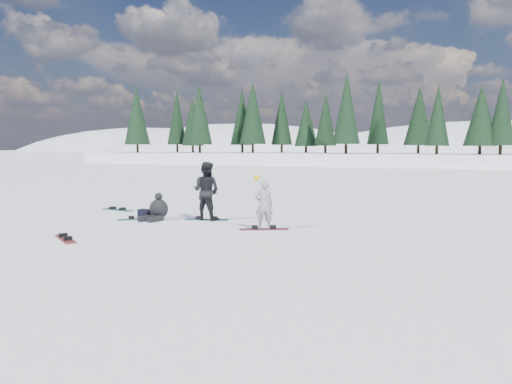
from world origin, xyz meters
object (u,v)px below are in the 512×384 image
at_px(gear_bag, 145,213).
at_px(snowboard_loose_c, 118,210).
at_px(snowboarder_woman, 264,204).
at_px(snowboard_loose_b, 65,239).
at_px(snowboard_loose_a, 140,219).
at_px(snowboarder_man, 206,191).
at_px(seated_rider, 158,209).

bearing_deg(gear_bag, snowboard_loose_c, 148.38).
height_order(snowboarder_woman, snowboard_loose_b, snowboarder_woman).
bearing_deg(snowboard_loose_a, snowboarder_woman, -47.86).
xyz_separation_m(snowboarder_man, snowboard_loose_a, (-2.27, -0.69, -1.00)).
distance_m(snowboarder_man, gear_bag, 2.50).
height_order(snowboarder_man, seated_rider, snowboarder_man).
distance_m(snowboarder_woman, snowboard_loose_c, 7.42).
bearing_deg(seated_rider, snowboard_loose_b, -75.36).
bearing_deg(snowboard_loose_a, gear_bag, 55.76).
height_order(snowboarder_man, snowboard_loose_c, snowboarder_man).
relative_size(snowboarder_woman, snowboard_loose_c, 1.12).
xyz_separation_m(snowboarder_woman, snowboard_loose_b, (-4.56, -3.45, -0.77)).
xyz_separation_m(snowboard_loose_b, snowboard_loose_c, (-2.47, 5.70, 0.00)).
relative_size(snowboarder_man, seated_rider, 1.68).
bearing_deg(snowboarder_woman, snowboarder_man, -53.89).
height_order(snowboarder_woman, snowboard_loose_a, snowboarder_woman).
bearing_deg(gear_bag, snowboard_loose_b, -85.92).
bearing_deg(seated_rider, snowboarder_man, 37.37).
bearing_deg(snowboarder_woman, snowboard_loose_c, -46.84).
relative_size(gear_bag, snowboard_loose_b, 0.30).
distance_m(snowboarder_woman, snowboard_loose_b, 5.77).
bearing_deg(snowboard_loose_a, snowboarder_man, -25.27).
relative_size(snowboarder_woman, snowboarder_man, 0.83).
xyz_separation_m(seated_rider, snowboard_loose_a, (-0.64, -0.18, -0.35)).
height_order(snowboarder_man, gear_bag, snowboarder_man).
xyz_separation_m(snowboarder_man, snowboard_loose_c, (-4.49, 1.08, -1.00)).
xyz_separation_m(snowboarder_man, gear_bag, (-2.33, -0.25, -0.86)).
height_order(snowboarder_woman, seated_rider, snowboarder_woman).
bearing_deg(snowboarder_woman, snowboard_loose_b, 8.07).
distance_m(snowboarder_man, snowboard_loose_a, 2.57).
distance_m(snowboarder_woman, snowboarder_man, 2.81).
height_order(snowboard_loose_b, snowboard_loose_a, same).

